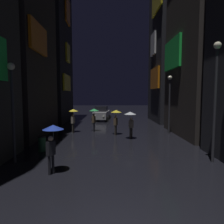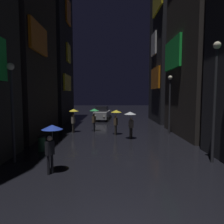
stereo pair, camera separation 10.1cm
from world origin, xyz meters
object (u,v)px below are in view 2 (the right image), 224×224
Objects in this scene: streetlamp_left_near at (12,100)px; pedestrian_far_right_yellow at (116,115)px; streetlamp_right_near at (215,89)px; pedestrian_foreground_left_yellow at (73,114)px; streetlamp_right_far at (170,97)px; car_distant at (102,113)px; pedestrian_midstreet_left_green at (94,114)px; pedestrian_near_crossing_clear at (130,118)px; trash_bin at (42,143)px; pedestrian_midstreet_centre_blue at (51,135)px.

pedestrian_far_right_yellow is at bearing 52.29° from streetlamp_left_near.
streetlamp_right_near is at bearing -0.59° from streetlamp_left_near.
pedestrian_foreground_left_yellow is 0.42× the size of streetlamp_right_far.
pedestrian_midstreet_left_green is at bearing -93.19° from car_distant.
pedestrian_near_crossing_clear is at bearing -151.21° from streetlamp_right_far.
pedestrian_midstreet_left_green is (-1.98, 1.65, 0.00)m from pedestrian_far_right_yellow.
pedestrian_foreground_left_yellow is at bearing -105.05° from car_distant.
pedestrian_near_crossing_clear is at bearing -57.14° from pedestrian_far_right_yellow.
car_distant is 14.88m from trash_bin.
trash_bin is at bearing 70.99° from streetlamp_left_near.
streetlamp_right_far is (6.62, -1.31, 1.53)m from pedestrian_midstreet_left_green.
pedestrian_near_crossing_clear is 0.43× the size of streetlamp_left_near.
car_distant is (2.29, 8.50, -0.74)m from pedestrian_foreground_left_yellow.
streetlamp_right_near is (10.00, -0.10, 0.55)m from streetlamp_left_near.
car_distant is (0.45, 7.99, -0.74)m from pedestrian_midstreet_left_green.
pedestrian_far_right_yellow is 6.86m from trash_bin.
pedestrian_far_right_yellow reaches higher than car_distant.
trash_bin is (-0.83, -6.04, -1.20)m from pedestrian_foreground_left_yellow.
trash_bin is at bearing -133.56° from pedestrian_far_right_yellow.
pedestrian_midstreet_centre_blue reaches higher than car_distant.
pedestrian_midstreet_left_green is 6.92m from streetlamp_right_far.
pedestrian_far_right_yellow is 1.00× the size of pedestrian_midstreet_left_green.
pedestrian_far_right_yellow is at bearing -80.95° from car_distant.
pedestrian_near_crossing_clear is (3.03, -3.28, 0.00)m from pedestrian_midstreet_left_green.
pedestrian_far_right_yellow is at bearing -39.83° from pedestrian_midstreet_left_green.
pedestrian_midstreet_left_green is at bearing 15.45° from pedestrian_foreground_left_yellow.
trash_bin is at bearing -97.87° from pedestrian_foreground_left_yellow.
pedestrian_far_right_yellow and pedestrian_foreground_left_yellow have the same top height.
streetlamp_right_near is (7.70, 1.29, 2.03)m from pedestrian_midstreet_centre_blue.
trash_bin is at bearing -112.21° from pedestrian_midstreet_left_green.
streetlamp_right_near is 6.42× the size of trash_bin.
pedestrian_far_right_yellow is 8.88m from streetlamp_left_near.
pedestrian_midstreet_centre_blue is at bearing -94.83° from car_distant.
streetlamp_right_near reaches higher than car_distant.
pedestrian_midstreet_centre_blue is at bearing -31.11° from streetlamp_left_near.
trash_bin is (-1.60, 3.42, -1.20)m from pedestrian_midstreet_centre_blue.
trash_bin is (-9.30, 2.13, -3.23)m from streetlamp_right_near.
pedestrian_midstreet_left_green is at bearing 83.86° from pedestrian_midstreet_centre_blue.
pedestrian_far_right_yellow is 0.42× the size of streetlamp_right_far.
streetlamp_left_near is (-2.30, 1.39, 1.48)m from pedestrian_midstreet_centre_blue.
pedestrian_midstreet_left_green reaches higher than car_distant.
trash_bin is (-5.71, -3.27, -1.20)m from pedestrian_near_crossing_clear.
pedestrian_midstreet_left_green is 0.49× the size of car_distant.
streetlamp_right_far is at bearing 36.04° from streetlamp_left_near.
streetlamp_left_near is (-5.36, -6.93, 1.48)m from pedestrian_far_right_yellow.
pedestrian_foreground_left_yellow is 9.49m from pedestrian_midstreet_centre_blue.
pedestrian_midstreet_left_green is 0.36× the size of streetlamp_right_near.
streetlamp_right_far reaches higher than streetlamp_left_near.
pedestrian_midstreet_centre_blue is (0.77, -9.46, 0.00)m from pedestrian_foreground_left_yellow.
pedestrian_near_crossing_clear is 11.59m from car_distant.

